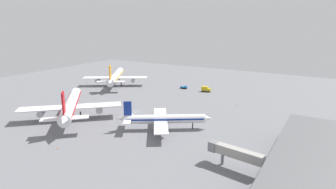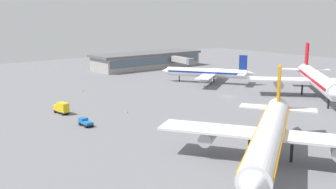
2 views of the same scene
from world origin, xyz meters
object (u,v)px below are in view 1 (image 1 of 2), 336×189
airplane_distant (163,119)px  safety_cone_mid_apron (58,148)px  safety_cone_near_gate (179,94)px  airplane_at_gate (71,105)px  airplane_taxiing (116,76)px  pushback_tractor (184,87)px  catering_truck (206,89)px  safety_cone_far_side (236,105)px

airplane_distant → safety_cone_mid_apron: airplane_distant is taller
safety_cone_near_gate → airplane_at_gate: bearing=160.9°
airplane_taxiing → pushback_tractor: 48.30m
airplane_taxiing → airplane_distant: bearing=-159.1°
catering_truck → safety_cone_mid_apron: catering_truck is taller
safety_cone_near_gate → pushback_tractor: bearing=15.7°
airplane_distant → safety_cone_far_side: airplane_distant is taller
catering_truck → safety_cone_near_gate: size_ratio=9.63×
airplane_taxiing → safety_cone_far_side: bearing=-126.2°
airplane_distant → catering_truck: bearing=65.8°
airplane_distant → safety_cone_near_gate: 57.78m
airplane_taxiing → safety_cone_mid_apron: size_ratio=80.46×
pushback_tractor → airplane_distant: bearing=-70.8°
catering_truck → pushback_tractor: bearing=171.1°
airplane_distant → safety_cone_mid_apron: bearing=-155.1°
airplane_at_gate → airplane_taxiing: 70.07m
safety_cone_mid_apron → catering_truck: bearing=-6.2°
airplane_at_gate → airplane_taxiing: bearing=-18.6°
airplane_distant → safety_cone_near_gate: airplane_distant is taller
airplane_taxiing → airplane_distant: (-54.75, -72.03, -1.66)m
pushback_tractor → airplane_taxiing: bearing=-164.4°
catering_truck → safety_cone_far_side: catering_truck is taller
safety_cone_near_gate → safety_cone_mid_apron: same height
airplane_at_gate → pushback_tractor: airplane_at_gate is taller
safety_cone_mid_apron → airplane_at_gate: bearing=40.4°
pushback_tractor → safety_cone_mid_apron: (-103.63, -4.35, -0.67)m
safety_cone_far_side → airplane_at_gate: bearing=134.2°
airplane_distant → airplane_taxiing: bearing=109.8°
pushback_tractor → catering_truck: bearing=-4.1°
airplane_distant → safety_cone_mid_apron: 41.16m
airplane_taxiing → pushback_tractor: airplane_taxiing is taller
airplane_at_gate → airplane_taxiing: size_ratio=0.93×
safety_cone_near_gate → airplane_taxiing: bearing=88.4°
catering_truck → airplane_distant: bearing=-87.5°
airplane_taxiing → airplane_distant: 90.49m
pushback_tractor → safety_cone_far_side: size_ratio=7.42×
safety_cone_far_side → catering_truck: bearing=52.2°
airplane_distant → pushback_tractor: bearing=77.8°
safety_cone_near_gate → safety_cone_mid_apron: (-88.08, 0.00, 0.00)m
pushback_tractor → safety_cone_far_side: bearing=-28.2°
catering_truck → safety_cone_mid_apron: 103.55m
pushback_tractor → safety_cone_near_gate: 16.16m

